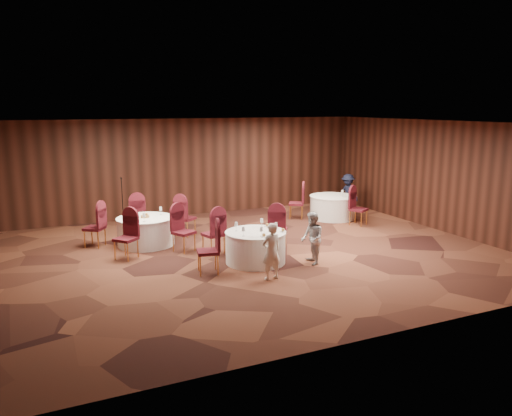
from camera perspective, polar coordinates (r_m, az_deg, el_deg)
name	(u,v)px	position (r m, az deg, el deg)	size (l,w,h in m)	color
ground	(252,253)	(12.47, -0.46, -5.20)	(12.00, 12.00, 0.00)	black
room_shell	(252,175)	(12.05, -0.48, 3.78)	(12.00, 12.00, 12.00)	silver
table_main	(256,247)	(11.67, -0.05, -4.46)	(1.42, 1.42, 0.74)	white
table_left	(146,231)	(13.43, -12.49, -2.58)	(1.49, 1.49, 0.74)	white
table_right	(333,207)	(16.42, 8.75, 0.13)	(1.50, 1.50, 0.74)	white
chairs_main	(235,237)	(12.02, -2.46, -3.38)	(2.94, 1.98, 1.00)	#410D17
chairs_left	(146,226)	(13.45, -12.47, -2.02)	(3.21, 3.00, 1.00)	#410D17
chairs_right	(327,206)	(15.88, 8.07, 0.22)	(2.01, 2.31, 1.00)	#410D17
tabletop_main	(263,228)	(11.53, 0.76, -2.26)	(1.11, 0.99, 0.22)	silver
tabletop_left	(145,214)	(13.34, -12.58, -0.72)	(0.89, 0.83, 0.22)	silver
tabletop_right	(342,192)	(16.23, 9.86, 1.84)	(0.08, 0.08, 0.22)	silver
mic_stand	(123,213)	(15.46, -14.94, -0.60)	(0.24, 0.24, 1.53)	black
woman_a	(271,251)	(10.50, 1.76, -4.97)	(0.45, 0.29, 1.23)	white
woman_b	(312,238)	(11.57, 6.43, -3.46)	(0.60, 0.46, 1.23)	#B0B0B5
man_c	(348,193)	(17.51, 10.46, 1.72)	(0.84, 0.49, 1.31)	black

